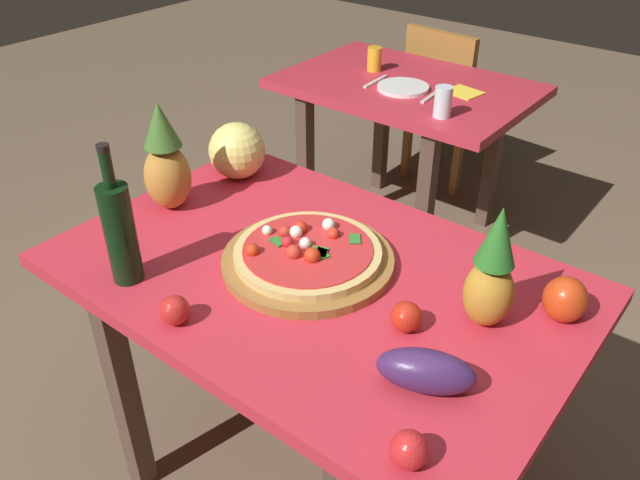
{
  "coord_description": "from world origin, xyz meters",
  "views": [
    {
      "loc": [
        0.83,
        -1.02,
        1.71
      ],
      "look_at": [
        -0.03,
        0.06,
        0.8
      ],
      "focal_mm": 35.9,
      "sensor_mm": 36.0,
      "label": 1
    }
  ],
  "objects": [
    {
      "name": "pizza_board",
      "position": [
        -0.03,
        0.01,
        0.77
      ],
      "size": [
        0.44,
        0.44,
        0.02
      ],
      "primitive_type": "cylinder",
      "color": "olive",
      "rests_on": "display_table"
    },
    {
      "name": "melon",
      "position": [
        -0.52,
        0.25,
        0.84
      ],
      "size": [
        0.18,
        0.18,
        0.18
      ],
      "primitive_type": "sphere",
      "color": "#E5D86F",
      "rests_on": "display_table"
    },
    {
      "name": "display_table",
      "position": [
        0.0,
        0.0,
        0.66
      ],
      "size": [
        1.32,
        0.86,
        0.75
      ],
      "color": "#50392E",
      "rests_on": "ground_plane"
    },
    {
      "name": "pizza",
      "position": [
        -0.03,
        0.01,
        0.79
      ],
      "size": [
        0.38,
        0.38,
        0.06
      ],
      "color": "#DCB86C",
      "rests_on": "pizza_board"
    },
    {
      "name": "drinking_glass_juice",
      "position": [
        -0.76,
        1.38,
        0.81
      ],
      "size": [
        0.07,
        0.07,
        0.11
      ],
      "primitive_type": "cylinder",
      "color": "gold",
      "rests_on": "background_table"
    },
    {
      "name": "napkin_folded",
      "position": [
        -0.3,
        1.37,
        0.76
      ],
      "size": [
        0.16,
        0.14,
        0.01
      ],
      "primitive_type": "cube",
      "rotation": [
        0.0,
        0.0,
        -0.17
      ],
      "color": "yellow",
      "rests_on": "background_table"
    },
    {
      "name": "background_table",
      "position": [
        -0.56,
        1.33,
        0.64
      ],
      "size": [
        1.07,
        0.73,
        0.75
      ],
      "color": "#50392E",
      "rests_on": "ground_plane"
    },
    {
      "name": "dinner_plate",
      "position": [
        -0.53,
        1.25,
        0.76
      ],
      "size": [
        0.22,
        0.22,
        0.02
      ],
      "primitive_type": "cylinder",
      "color": "white",
      "rests_on": "background_table"
    },
    {
      "name": "drinking_glass_water",
      "position": [
        -0.25,
        1.09,
        0.81
      ],
      "size": [
        0.07,
        0.07,
        0.12
      ],
      "primitive_type": "cylinder",
      "color": "silver",
      "rests_on": "background_table"
    },
    {
      "name": "bell_pepper",
      "position": [
        0.56,
        0.22,
        0.8
      ],
      "size": [
        0.1,
        0.1,
        0.11
      ],
      "primitive_type": "ellipsoid",
      "color": "red",
      "rests_on": "display_table"
    },
    {
      "name": "knife_utensil",
      "position": [
        -0.39,
        1.25,
        0.76
      ],
      "size": [
        0.03,
        0.18,
        0.01
      ],
      "primitive_type": "cube",
      "rotation": [
        0.0,
        0.0,
        0.08
      ],
      "color": "silver",
      "rests_on": "background_table"
    },
    {
      "name": "pineapple_left",
      "position": [
        -0.54,
        -0.01,
        0.9
      ],
      "size": [
        0.13,
        0.13,
        0.32
      ],
      "color": "#BC8234",
      "rests_on": "display_table"
    },
    {
      "name": "tomato_near_board",
      "position": [
        0.49,
        -0.35,
        0.79
      ],
      "size": [
        0.07,
        0.07,
        0.07
      ],
      "primitive_type": "sphere",
      "color": "red",
      "rests_on": "display_table"
    },
    {
      "name": "ground_plane",
      "position": [
        0.0,
        0.0,
        0.0
      ],
      "size": [
        10.0,
        10.0,
        0.0
      ],
      "primitive_type": "plane",
      "color": "brown"
    },
    {
      "name": "tomato_by_bottle",
      "position": [
        0.3,
        -0.04,
        0.79
      ],
      "size": [
        0.07,
        0.07,
        0.07
      ],
      "primitive_type": "sphere",
      "color": "red",
      "rests_on": "display_table"
    },
    {
      "name": "tomato_at_corner",
      "position": [
        -0.12,
        -0.35,
        0.79
      ],
      "size": [
        0.07,
        0.07,
        0.07
      ],
      "primitive_type": "sphere",
      "color": "red",
      "rests_on": "display_table"
    },
    {
      "name": "dining_chair",
      "position": [
        -0.66,
        1.93,
        0.48
      ],
      "size": [
        0.44,
        0.44,
        0.85
      ],
      "rotation": [
        0.0,
        0.0,
        3.05
      ],
      "color": "olive",
      "rests_on": "ground_plane"
    },
    {
      "name": "wine_bottle",
      "position": [
        -0.35,
        -0.31,
        0.89
      ],
      "size": [
        0.08,
        0.08,
        0.36
      ],
      "color": "black",
      "rests_on": "display_table"
    },
    {
      "name": "eggplant",
      "position": [
        0.42,
        -0.17,
        0.8
      ],
      "size": [
        0.22,
        0.16,
        0.09
      ],
      "primitive_type": "ellipsoid",
      "rotation": [
        0.0,
        0.0,
        0.42
      ],
      "color": "#3E2254",
      "rests_on": "display_table"
    },
    {
      "name": "pineapple_right",
      "position": [
        0.42,
        0.09,
        0.89
      ],
      "size": [
        0.11,
        0.11,
        0.3
      ],
      "color": "#BF852B",
      "rests_on": "display_table"
    },
    {
      "name": "fork_utensil",
      "position": [
        -0.67,
        1.25,
        0.76
      ],
      "size": [
        0.02,
        0.18,
        0.01
      ],
      "primitive_type": "cube",
      "rotation": [
        0.0,
        0.0,
        0.05
      ],
      "color": "silver",
      "rests_on": "background_table"
    }
  ]
}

